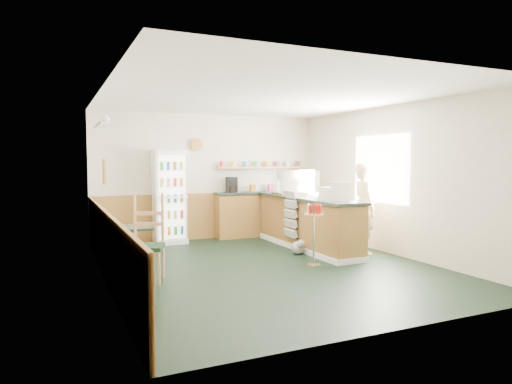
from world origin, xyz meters
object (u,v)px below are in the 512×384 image
display_case (296,183)px  cafe_table (131,239)px  cash_register (334,194)px  shopkeeper (364,208)px  cafe_chair (145,235)px  condiment_stand (314,224)px  drinks_fridge (169,197)px

display_case → cafe_table: 3.58m
cash_register → shopkeeper: size_ratio=0.25×
cafe_chair → shopkeeper: bearing=24.4°
condiment_stand → cafe_chair: size_ratio=0.80×
cafe_chair → display_case: bearing=46.0°
shopkeeper → cafe_table: size_ratio=2.44×
drinks_fridge → cafe_table: size_ratio=2.82×
shopkeeper → drinks_fridge: bearing=65.4°
display_case → cafe_table: display_case is taller
condiment_stand → display_case: bearing=69.8°
cafe_chair → condiment_stand: bearing=16.5°
cafe_table → cafe_chair: 0.74m
display_case → cafe_table: bearing=-166.3°
shopkeeper → cafe_chair: (-4.01, -0.25, -0.19)m
cash_register → cafe_chair: (-3.31, -0.19, -0.48)m
shopkeeper → cafe_chair: size_ratio=1.34×
shopkeeper → cafe_table: 4.14m
cafe_table → cafe_chair: size_ratio=0.55×
shopkeeper → cafe_table: bearing=98.7°
drinks_fridge → cafe_table: 2.36m
drinks_fridge → display_case: 2.61m
drinks_fridge → shopkeeper: (3.00, -2.51, -0.13)m
condiment_stand → cafe_table: condiment_stand is taller
display_case → cafe_chair: size_ratio=0.70×
cash_register → shopkeeper: shopkeeper is taller
cash_register → drinks_fridge: bearing=138.1°
display_case → shopkeeper: bearing=-61.8°
shopkeeper → condiment_stand: (-1.35, -0.45, -0.15)m
drinks_fridge → shopkeeper: bearing=-39.9°
cash_register → cafe_chair: cafe_chair is taller
drinks_fridge → condiment_stand: drinks_fridge is taller
drinks_fridge → cafe_table: drinks_fridge is taller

